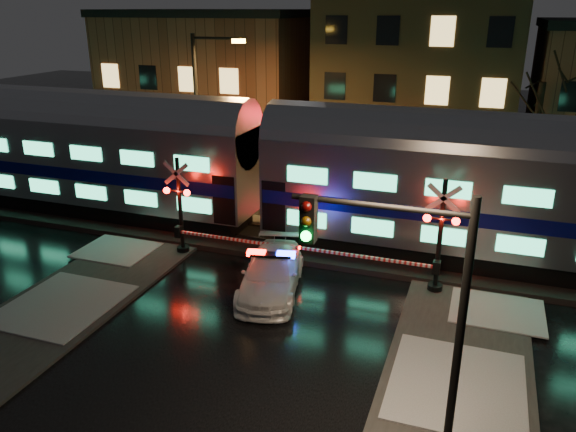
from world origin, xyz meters
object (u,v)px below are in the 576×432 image
(crossing_signal_right, at_px, (428,247))
(crossing_signal_left, at_px, (187,217))
(traffic_light, at_px, (413,321))
(streetlight, at_px, (202,108))
(police_car, at_px, (271,274))

(crossing_signal_right, relative_size, crossing_signal_left, 1.04)
(crossing_signal_right, bearing_deg, traffic_light, -86.97)
(crossing_signal_right, relative_size, streetlight, 0.71)
(crossing_signal_left, xyz_separation_m, streetlight, (-2.67, 6.69, 3.19))
(crossing_signal_left, height_order, traffic_light, traffic_light)
(streetlight, bearing_deg, crossing_signal_right, -28.75)
(police_car, height_order, crossing_signal_right, crossing_signal_right)
(police_car, relative_size, crossing_signal_left, 0.89)
(crossing_signal_left, bearing_deg, crossing_signal_right, 0.02)
(crossing_signal_right, distance_m, streetlight, 14.26)
(police_car, distance_m, streetlight, 11.77)
(police_car, xyz_separation_m, traffic_light, (5.62, -6.03, 2.61))
(police_car, relative_size, streetlight, 0.61)
(streetlight, bearing_deg, police_car, -50.56)
(streetlight, bearing_deg, crossing_signal_left, -68.24)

